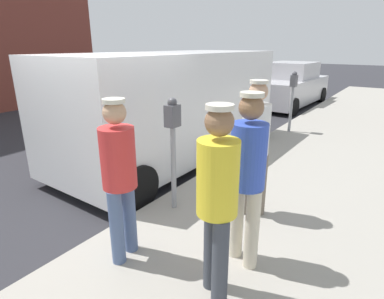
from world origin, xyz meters
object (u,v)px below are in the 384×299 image
(parking_meter_near, at_px, (173,136))
(pedestrian_in_blue, at_px, (247,171))
(pedestrian_in_white, at_px, (255,141))
(pedestrian_in_red, at_px, (119,172))
(pedestrian_in_yellow, at_px, (217,195))
(parked_sedan_ahead, at_px, (288,86))
(parking_meter_far, at_px, (293,91))
(parked_van, at_px, (173,104))

(parking_meter_near, relative_size, pedestrian_in_blue, 0.87)
(pedestrian_in_blue, bearing_deg, pedestrian_in_white, 109.80)
(pedestrian_in_red, height_order, pedestrian_in_yellow, pedestrian_in_yellow)
(pedestrian_in_white, distance_m, parked_sedan_ahead, 9.11)
(parking_meter_far, bearing_deg, parking_meter_near, -90.00)
(pedestrian_in_yellow, bearing_deg, parking_meter_near, 140.52)
(parking_meter_far, xyz_separation_m, parked_sedan_ahead, (-1.53, 4.37, -0.43))
(pedestrian_in_blue, height_order, parked_sedan_ahead, pedestrian_in_blue)
(pedestrian_in_white, relative_size, parked_van, 0.33)
(pedestrian_in_yellow, distance_m, parked_sedan_ahead, 10.65)
(pedestrian_in_white, bearing_deg, pedestrian_in_blue, -70.20)
(pedestrian_in_white, xyz_separation_m, parked_sedan_ahead, (-2.46, 8.76, -0.41))
(parked_sedan_ahead, bearing_deg, pedestrian_in_white, -74.28)
(pedestrian_in_yellow, height_order, parked_van, parked_van)
(pedestrian_in_red, distance_m, pedestrian_in_yellow, 1.07)
(pedestrian_in_yellow, bearing_deg, parking_meter_far, 102.22)
(parking_meter_near, xyz_separation_m, parking_meter_far, (0.00, 4.85, 0.00))
(pedestrian_in_blue, xyz_separation_m, parked_van, (-2.77, 2.41, -0.00))
(parking_meter_far, distance_m, pedestrian_in_white, 4.49)
(parking_meter_far, relative_size, parked_sedan_ahead, 0.34)
(parking_meter_near, relative_size, parked_sedan_ahead, 0.34)
(parking_meter_far, distance_m, pedestrian_in_blue, 5.48)
(parking_meter_far, bearing_deg, pedestrian_in_red, -87.96)
(pedestrian_in_yellow, relative_size, parked_van, 0.33)
(parked_sedan_ahead, bearing_deg, parking_meter_near, -80.58)
(pedestrian_in_yellow, height_order, parked_sedan_ahead, pedestrian_in_yellow)
(parked_sedan_ahead, bearing_deg, pedestrian_in_blue, -73.88)
(pedestrian_in_white, bearing_deg, parked_sedan_ahead, 105.72)
(pedestrian_in_white, xyz_separation_m, parked_van, (-2.43, 1.47, -0.00))
(parking_meter_near, height_order, parked_van, parked_van)
(pedestrian_in_blue, xyz_separation_m, pedestrian_in_red, (-1.06, -0.64, -0.05))
(pedestrian_in_blue, height_order, pedestrian_in_white, pedestrian_in_white)
(pedestrian_in_red, distance_m, parked_sedan_ahead, 10.49)
(parking_meter_far, bearing_deg, pedestrian_in_blue, -76.56)
(pedestrian_in_blue, bearing_deg, parked_sedan_ahead, 106.12)
(pedestrian_in_red, bearing_deg, pedestrian_in_white, 65.45)
(pedestrian_in_white, bearing_deg, parking_meter_near, -153.77)
(parked_van, bearing_deg, parking_meter_far, 62.78)
(pedestrian_in_white, bearing_deg, pedestrian_in_yellow, -77.20)
(parking_meter_far, bearing_deg, parked_sedan_ahead, 109.30)
(parking_meter_near, xyz_separation_m, pedestrian_in_yellow, (1.28, -1.05, -0.04))
(parking_meter_near, relative_size, pedestrian_in_yellow, 0.88)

